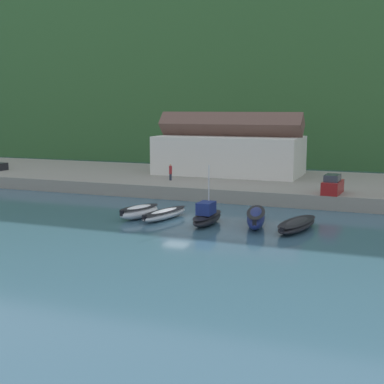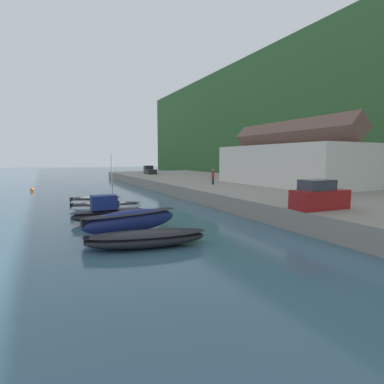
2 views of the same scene
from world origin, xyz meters
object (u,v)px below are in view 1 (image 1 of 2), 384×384
moored_boat_2 (207,216)px  person_on_quay (171,172)px  parked_car_1 (333,185)px  moored_boat_3 (256,218)px  moored_boat_4 (297,225)px  moored_boat_0 (139,211)px  moored_boat_1 (164,214)px

moored_boat_2 → person_on_quay: 20.21m
parked_car_1 → person_on_quay: 21.40m
moored_boat_2 → moored_boat_3: 4.64m
moored_boat_4 → person_on_quay: person_on_quay is taller
moored_boat_3 → parked_car_1: size_ratio=1.73×
moored_boat_4 → person_on_quay: (-19.52, 16.11, 2.16)m
person_on_quay → moored_boat_0: bearing=-77.2°
moored_boat_0 → moored_boat_1: moored_boat_0 is taller
moored_boat_3 → parked_car_1: bearing=53.9°
moored_boat_4 → person_on_quay: size_ratio=3.54×
parked_car_1 → moored_boat_0: bearing=-139.1°
moored_boat_0 → moored_boat_3: bearing=18.9°
moored_boat_3 → person_on_quay: (-15.66, 15.96, 1.82)m
moored_boat_4 → parked_car_1: 12.86m
moored_boat_4 → parked_car_1: size_ratio=1.75×
moored_boat_1 → person_on_quay: bearing=123.6°
moored_boat_0 → moored_boat_1: size_ratio=0.79×
moored_boat_3 → parked_car_1: (5.45, 12.46, 1.63)m
moored_boat_2 → parked_car_1: 16.73m
moored_boat_4 → parked_car_1: parked_car_1 is taller
moored_boat_1 → moored_boat_3: (9.38, 0.00, 0.34)m
moored_boat_1 → parked_car_1: bearing=52.2°
moored_boat_3 → moored_boat_4: moored_boat_3 is taller
moored_boat_2 → moored_boat_4: bearing=5.3°
moored_boat_1 → person_on_quay: 17.29m
moored_boat_0 → parked_car_1: bearing=53.1°
moored_boat_4 → moored_boat_2: bearing=-164.3°
moored_boat_2 → moored_boat_3: bearing=11.0°
parked_car_1 → person_on_quay: bearing=174.5°
moored_boat_3 → moored_boat_4: 3.88m
moored_boat_1 → moored_boat_2: (4.82, -0.82, 0.28)m
moored_boat_1 → moored_boat_3: bearing=12.2°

